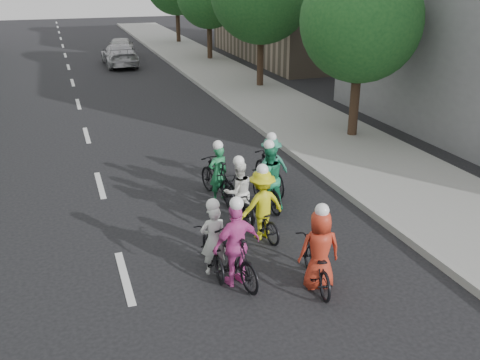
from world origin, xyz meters
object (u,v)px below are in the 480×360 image
cyclist_0 (213,248)px  cyclist_1 (268,183)px  follow_car_lead (119,55)px  cyclist_6 (238,197)px  follow_car_trail (121,47)px  cyclist_4 (318,257)px  cyclist_2 (261,210)px  cyclist_3 (236,251)px  cyclist_7 (270,169)px  cyclist_5 (218,177)px

cyclist_0 → cyclist_1: 3.19m
cyclist_1 → follow_car_lead: cyclist_1 is taller
cyclist_6 → follow_car_trail: size_ratio=0.47×
cyclist_4 → follow_car_lead: size_ratio=0.38×
cyclist_2 → follow_car_lead: size_ratio=0.37×
cyclist_1 → follow_car_trail: (-0.22, 25.77, 0.00)m
cyclist_0 → cyclist_3: bearing=120.6°
cyclist_7 → follow_car_trail: cyclist_7 is taller
follow_car_trail → cyclist_1: bearing=99.6°
cyclist_2 → cyclist_5: size_ratio=0.93×
cyclist_3 → follow_car_lead: bearing=-103.5°
cyclist_2 → cyclist_3: size_ratio=0.97×
follow_car_lead → cyclist_0: bearing=86.0°
cyclist_6 → cyclist_2: bearing=99.5°
cyclist_6 → follow_car_lead: size_ratio=0.41×
cyclist_4 → cyclist_7: size_ratio=0.96×
cyclist_1 → cyclist_5: bearing=-49.0°
cyclist_1 → cyclist_7: size_ratio=0.98×
cyclist_4 → follow_car_trail: size_ratio=0.44×
cyclist_4 → cyclist_7: 4.60m
cyclist_3 → cyclist_4: (1.40, -0.60, -0.06)m
cyclist_3 → follow_car_trail: 28.73m
cyclist_1 → cyclist_7: cyclist_1 is taller
cyclist_7 → follow_car_lead: cyclist_7 is taller
cyclist_3 → follow_car_trail: size_ratio=0.45×
cyclist_5 → follow_car_lead: size_ratio=0.40×
cyclist_0 → follow_car_lead: bearing=-91.9°
cyclist_1 → follow_car_trail: 25.77m
cyclist_5 → cyclist_4: bearing=85.6°
cyclist_3 → cyclist_6: (0.92, 2.57, -0.07)m
cyclist_4 → follow_car_lead: 25.90m
cyclist_3 → cyclist_6: cyclist_3 is taller
cyclist_0 → follow_car_lead: size_ratio=0.34×
cyclist_3 → cyclist_7: (2.27, 3.91, -0.00)m
cyclist_6 → follow_car_trail: bearing=-93.4°
follow_car_lead → follow_car_trail: 3.44m
cyclist_3 → follow_car_trail: cyclist_3 is taller
cyclist_6 → cyclist_3: bearing=68.5°
cyclist_7 → cyclist_4: bearing=76.1°
cyclist_0 → cyclist_1: cyclist_1 is taller
cyclist_3 → cyclist_4: cyclist_3 is taller
cyclist_1 → follow_car_lead: 22.39m
cyclist_6 → follow_car_lead: cyclist_6 is taller
cyclist_0 → cyclist_4: size_ratio=0.89×
follow_car_trail → cyclist_6: bearing=97.7°
cyclist_3 → cyclist_5: size_ratio=0.96×
cyclist_1 → cyclist_4: cyclist_1 is taller
cyclist_7 → follow_car_lead: bearing=-89.6°
cyclist_2 → follow_car_lead: cyclist_2 is taller
follow_car_trail → cyclist_2: bearing=98.1°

